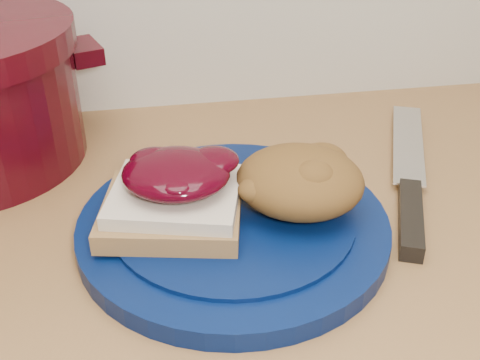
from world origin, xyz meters
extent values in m
cylinder|color=#04133F|center=(0.06, 1.49, 0.91)|extent=(0.38, 0.38, 0.02)
cube|color=olive|center=(0.00, 1.49, 0.93)|extent=(0.15, 0.13, 0.02)
cube|color=beige|center=(0.00, 1.49, 0.95)|extent=(0.14, 0.13, 0.01)
ellipsoid|color=black|center=(0.01, 1.50, 0.97)|extent=(0.12, 0.12, 0.03)
ellipsoid|color=brown|center=(0.12, 1.49, 0.95)|extent=(0.15, 0.14, 0.06)
cube|color=black|center=(0.23, 1.48, 0.91)|extent=(0.07, 0.12, 0.02)
cube|color=silver|center=(0.29, 1.62, 0.91)|extent=(0.11, 0.20, 0.00)
cube|color=silver|center=(0.17, 1.48, 0.90)|extent=(0.09, 0.16, 0.00)
cube|color=#35050C|center=(-0.08, 1.74, 1.01)|extent=(0.05, 0.07, 0.02)
camera|label=1|loc=(-0.02, 1.03, 1.26)|focal=45.00mm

